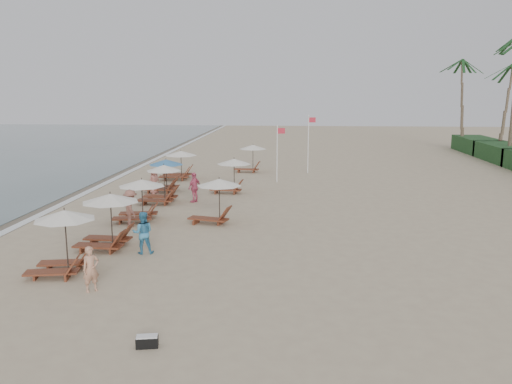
# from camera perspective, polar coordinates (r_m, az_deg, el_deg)

# --- Properties ---
(ground) EXTENTS (160.00, 160.00, 0.00)m
(ground) POSITION_cam_1_polar(r_m,az_deg,el_deg) (22.18, -2.05, -6.14)
(ground) COLOR tan
(ground) RESTS_ON ground
(wet_sand_band) EXTENTS (3.20, 140.00, 0.01)m
(wet_sand_band) POSITION_cam_1_polar(r_m,az_deg,el_deg) (35.06, -20.89, -0.49)
(wet_sand_band) COLOR #6B5E4C
(wet_sand_band) RESTS_ON ground
(foam_line) EXTENTS (0.50, 140.00, 0.02)m
(foam_line) POSITION_cam_1_polar(r_m,az_deg,el_deg) (34.52, -18.94, -0.52)
(foam_line) COLOR white
(foam_line) RESTS_ON ground
(lounger_station_0) EXTENTS (2.50, 2.17, 2.38)m
(lounger_station_0) POSITION_cam_1_polar(r_m,az_deg,el_deg) (20.07, -20.53, -5.14)
(lounger_station_0) COLOR brown
(lounger_station_0) RESTS_ON ground
(lounger_station_1) EXTENTS (2.68, 2.37, 2.34)m
(lounger_station_1) POSITION_cam_1_polar(r_m,az_deg,el_deg) (22.74, -16.05, -3.08)
(lounger_station_1) COLOR brown
(lounger_station_1) RESTS_ON ground
(lounger_station_2) EXTENTS (2.66, 2.35, 2.14)m
(lounger_station_2) POSITION_cam_1_polar(r_m,az_deg,el_deg) (27.20, -12.75, -0.80)
(lounger_station_2) COLOR brown
(lounger_station_2) RESTS_ON ground
(lounger_station_3) EXTENTS (2.57, 2.07, 2.27)m
(lounger_station_3) POSITION_cam_1_polar(r_m,az_deg,el_deg) (31.37, -10.45, 0.65)
(lounger_station_3) COLOR brown
(lounger_station_3) RESTS_ON ground
(lounger_station_4) EXTENTS (2.64, 2.27, 2.14)m
(lounger_station_4) POSITION_cam_1_polar(r_m,az_deg,el_deg) (34.83, -10.14, 1.74)
(lounger_station_4) COLOR brown
(lounger_station_4) RESTS_ON ground
(lounger_station_5) EXTENTS (2.85, 2.41, 2.14)m
(lounger_station_5) POSITION_cam_1_polar(r_m,az_deg,el_deg) (39.68, -8.55, 2.88)
(lounger_station_5) COLOR brown
(lounger_station_5) RESTS_ON ground
(inland_station_0) EXTENTS (2.76, 2.24, 2.22)m
(inland_station_0) POSITION_cam_1_polar(r_m,az_deg,el_deg) (26.08, -4.56, -0.52)
(inland_station_0) COLOR brown
(inland_station_0) RESTS_ON ground
(inland_station_1) EXTENTS (2.74, 2.24, 2.22)m
(inland_station_1) POSITION_cam_1_polar(r_m,az_deg,el_deg) (33.80, -2.82, 2.13)
(inland_station_1) COLOR brown
(inland_station_1) RESTS_ON ground
(inland_station_2) EXTENTS (2.73, 2.24, 2.22)m
(inland_station_2) POSITION_cam_1_polar(r_m,az_deg,el_deg) (42.67, -0.65, 3.99)
(inland_station_2) COLOR brown
(inland_station_2) RESTS_ON ground
(beachgoer_near) EXTENTS (0.66, 0.64, 1.53)m
(beachgoer_near) POSITION_cam_1_polar(r_m,az_deg,el_deg) (18.17, -17.56, -8.02)
(beachgoer_near) COLOR tan
(beachgoer_near) RESTS_ON ground
(beachgoer_mid_a) EXTENTS (0.97, 0.82, 1.74)m
(beachgoer_mid_a) POSITION_cam_1_polar(r_m,az_deg,el_deg) (21.74, -12.23, -4.36)
(beachgoer_mid_a) COLOR teal
(beachgoer_mid_a) RESTS_ON ground
(beachgoer_mid_b) EXTENTS (1.20, 1.36, 1.83)m
(beachgoer_mid_b) POSITION_cam_1_polar(r_m,az_deg,el_deg) (26.16, -13.52, -1.73)
(beachgoer_mid_b) COLOR #8A5446
(beachgoer_mid_b) RESTS_ON ground
(beachgoer_far_a) EXTENTS (0.89, 1.13, 1.79)m
(beachgoer_far_a) POSITION_cam_1_polar(r_m,az_deg,el_deg) (31.24, -6.72, 0.50)
(beachgoer_far_a) COLOR #CE5272
(beachgoer_far_a) RESTS_ON ground
(beachgoer_far_b) EXTENTS (0.91, 0.97, 1.66)m
(beachgoer_far_b) POSITION_cam_1_polar(r_m,az_deg,el_deg) (34.31, -11.05, 1.20)
(beachgoer_far_b) COLOR #B26C61
(beachgoer_far_b) RESTS_ON ground
(duffel_bag) EXTENTS (0.61, 0.38, 0.32)m
(duffel_bag) POSITION_cam_1_polar(r_m,az_deg,el_deg) (14.31, -11.79, -15.64)
(duffel_bag) COLOR black
(duffel_bag) RESTS_ON ground
(flag_pole_near) EXTENTS (0.59, 0.08, 4.13)m
(flag_pole_near) POSITION_cam_1_polar(r_m,az_deg,el_deg) (37.82, 2.38, 4.53)
(flag_pole_near) COLOR silver
(flag_pole_near) RESTS_ON ground
(flag_pole_far) EXTENTS (0.60, 0.08, 4.68)m
(flag_pole_far) POSITION_cam_1_polar(r_m,az_deg,el_deg) (42.18, 5.77, 5.54)
(flag_pole_far) COLOR silver
(flag_pole_far) RESTS_ON ground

